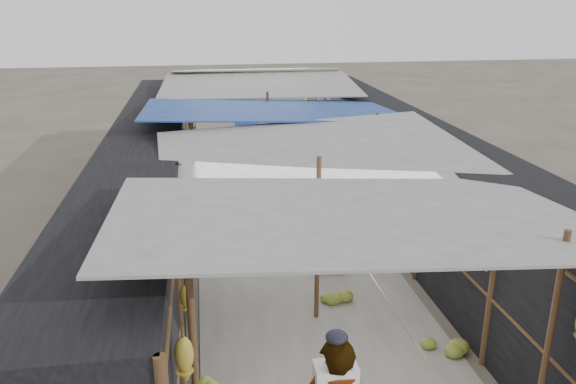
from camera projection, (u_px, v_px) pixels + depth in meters
aisle_slab at (283, 231)px, 12.02m from camera, size 3.60×16.00×0.02m
stall_left at (150, 187)px, 11.25m from camera, size 1.40×15.00×2.30m
stall_right at (407, 174)px, 12.05m from camera, size 1.40×15.00×2.30m
crate_mid at (329, 263)px, 10.24m from camera, size 0.55×0.46×0.31m
crate_back at (215, 179)px, 15.13m from camera, size 0.49×0.43×0.27m
black_basin at (352, 211)px, 12.89m from camera, size 0.66×0.66×0.20m
shopper_blue at (291, 215)px, 10.76m from camera, size 0.83×0.68×1.56m
vendor_seated at (356, 202)px, 12.45m from camera, size 0.58×0.66×0.88m
market_canopy at (282, 117)px, 11.57m from camera, size 5.62×15.20×2.77m
hanging_bananas at (281, 156)px, 11.71m from camera, size 3.96×14.04×0.81m
floor_bananas at (305, 258)px, 10.42m from camera, size 4.00×7.83×0.34m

